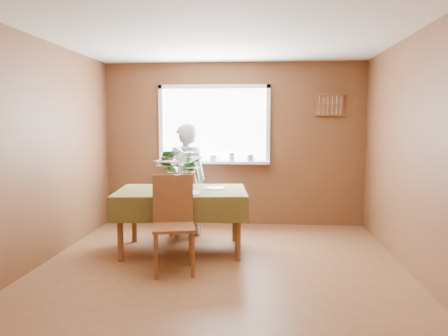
# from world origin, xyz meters

# --- Properties ---
(floor) EXTENTS (4.50, 4.50, 0.00)m
(floor) POSITION_xyz_m (0.00, 0.00, 0.00)
(floor) COLOR brown
(floor) RESTS_ON ground
(ceiling) EXTENTS (4.50, 4.50, 0.00)m
(ceiling) POSITION_xyz_m (0.00, 0.00, 2.50)
(ceiling) COLOR white
(ceiling) RESTS_ON wall_back
(wall_back) EXTENTS (4.00, 0.00, 4.00)m
(wall_back) POSITION_xyz_m (0.00, 2.25, 1.25)
(wall_back) COLOR brown
(wall_back) RESTS_ON floor
(wall_front) EXTENTS (4.00, 0.00, 4.00)m
(wall_front) POSITION_xyz_m (0.00, -2.25, 1.25)
(wall_front) COLOR brown
(wall_front) RESTS_ON floor
(wall_left) EXTENTS (0.00, 4.50, 4.50)m
(wall_left) POSITION_xyz_m (-2.00, 0.00, 1.25)
(wall_left) COLOR brown
(wall_left) RESTS_ON floor
(wall_right) EXTENTS (0.00, 4.50, 4.50)m
(wall_right) POSITION_xyz_m (2.00, 0.00, 1.25)
(wall_right) COLOR brown
(wall_right) RESTS_ON floor
(window_assembly) EXTENTS (1.72, 0.20, 1.22)m
(window_assembly) POSITION_xyz_m (-0.29, 2.20, 1.35)
(window_assembly) COLOR white
(window_assembly) RESTS_ON wall_back
(spoon_rack) EXTENTS (0.44, 0.05, 0.33)m
(spoon_rack) POSITION_xyz_m (1.45, 2.22, 1.85)
(spoon_rack) COLOR brown
(spoon_rack) RESTS_ON wall_back
(dining_table) EXTENTS (1.67, 1.23, 0.77)m
(dining_table) POSITION_xyz_m (-0.53, 0.72, 0.67)
(dining_table) COLOR brown
(dining_table) RESTS_ON floor
(chair_far) EXTENTS (0.42, 0.42, 0.90)m
(chair_far) POSITION_xyz_m (-0.65, 1.47, 0.49)
(chair_far) COLOR brown
(chair_far) RESTS_ON floor
(chair_near) EXTENTS (0.52, 0.52, 1.02)m
(chair_near) POSITION_xyz_m (-0.49, 0.01, 0.55)
(chair_near) COLOR brown
(chair_near) RESTS_ON floor
(seated_woman) EXTENTS (0.67, 0.55, 1.57)m
(seated_woman) POSITION_xyz_m (-0.61, 1.44, 0.78)
(seated_woman) COLOR white
(seated_woman) RESTS_ON floor
(flower_bouquet) EXTENTS (0.57, 0.57, 0.49)m
(flower_bouquet) POSITION_xyz_m (-0.49, 0.46, 1.08)
(flower_bouquet) COLOR white
(flower_bouquet) RESTS_ON dining_table
(side_plate) EXTENTS (0.26, 0.26, 0.01)m
(side_plate) POSITION_xyz_m (-0.13, 0.85, 0.77)
(side_plate) COLOR white
(side_plate) RESTS_ON dining_table
(table_knife) EXTENTS (0.05, 0.21, 0.00)m
(table_knife) POSITION_xyz_m (-0.29, 0.56, 0.77)
(table_knife) COLOR silver
(table_knife) RESTS_ON dining_table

